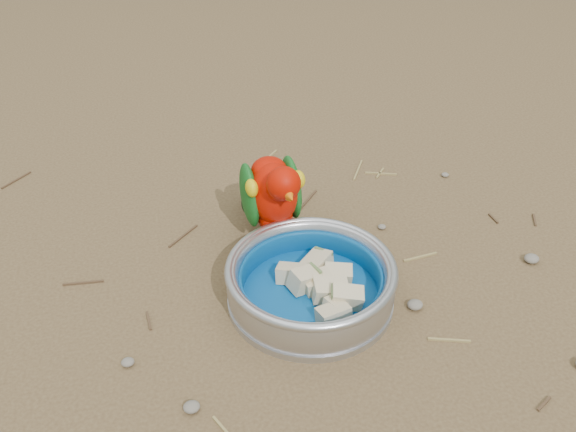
{
  "coord_description": "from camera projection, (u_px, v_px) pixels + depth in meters",
  "views": [
    {
      "loc": [
        -0.16,
        -0.61,
        0.59
      ],
      "look_at": [
        -0.0,
        0.1,
        0.08
      ],
      "focal_mm": 40.0,
      "sensor_mm": 36.0,
      "label": 1
    }
  ],
  "objects": [
    {
      "name": "fruit_wedges",
      "position": [
        311.0,
        284.0,
        0.85
      ],
      "size": [
        0.13,
        0.13,
        0.03
      ],
      "primitive_type": null,
      "color": "beige",
      "rests_on": "food_bowl"
    },
    {
      "name": "food_bowl",
      "position": [
        310.0,
        297.0,
        0.86
      ],
      "size": [
        0.22,
        0.22,
        0.02
      ],
      "primitive_type": "cylinder",
      "color": "#B2B2BA",
      "rests_on": "ground"
    },
    {
      "name": "ground",
      "position": [
        307.0,
        305.0,
        0.86
      ],
      "size": [
        60.0,
        60.0,
        0.0
      ],
      "primitive_type": "plane",
      "color": "brown"
    },
    {
      "name": "lory_parrot",
      "position": [
        273.0,
        201.0,
        0.93
      ],
      "size": [
        0.11,
        0.19,
        0.15
      ],
      "primitive_type": null,
      "rotation": [
        0.0,
        0.0,
        -3.02
      ],
      "color": "#B00D00",
      "rests_on": "ground"
    },
    {
      "name": "ground_debris",
      "position": [
        300.0,
        262.0,
        0.93
      ],
      "size": [
        0.9,
        0.8,
        0.01
      ],
      "primitive_type": null,
      "color": "olive",
      "rests_on": "ground"
    },
    {
      "name": "bowl_wall",
      "position": [
        311.0,
        280.0,
        0.84
      ],
      "size": [
        0.22,
        0.22,
        0.04
      ],
      "primitive_type": null,
      "color": "#B2B2BA",
      "rests_on": "food_bowl"
    }
  ]
}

